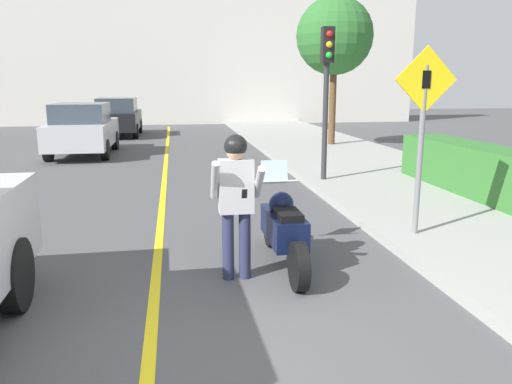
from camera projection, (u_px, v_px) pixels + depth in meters
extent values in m
plane|color=#4C4C4F|center=(222.00, 369.00, 4.08)|extent=(80.00, 80.00, 0.00)
cube|color=#9E9E99|center=(475.00, 214.00, 8.68)|extent=(4.40, 44.00, 0.15)
cube|color=yellow|center=(162.00, 203.00, 9.77)|extent=(0.12, 36.00, 0.01)
cube|color=beige|center=(177.00, 56.00, 28.34)|extent=(28.00, 1.20, 7.61)
cylinder|color=black|center=(299.00, 266.00, 5.59)|extent=(0.14, 0.57, 0.57)
cylinder|color=black|center=(271.00, 227.00, 7.14)|extent=(0.14, 0.57, 0.57)
cube|color=#0C1433|center=(284.00, 227.00, 6.32)|extent=(0.40, 1.10, 0.36)
sphere|color=#0C1433|center=(281.00, 204.00, 6.41)|extent=(0.32, 0.32, 0.32)
cube|color=black|center=(288.00, 215.00, 6.03)|extent=(0.28, 0.48, 0.10)
cylinder|color=silver|center=(275.00, 181.00, 6.75)|extent=(0.62, 0.03, 0.03)
cube|color=silver|center=(274.00, 172.00, 6.79)|extent=(0.36, 0.12, 0.31)
cylinder|color=#282D4C|center=(228.00, 246.00, 5.90)|extent=(0.14, 0.14, 0.82)
cylinder|color=#282D4C|center=(245.00, 245.00, 5.93)|extent=(0.14, 0.14, 0.82)
cube|color=#B7B7BC|center=(236.00, 186.00, 5.76)|extent=(0.40, 0.22, 0.63)
cylinder|color=#B7B7BC|center=(215.00, 180.00, 5.60)|extent=(0.09, 0.38, 0.49)
cylinder|color=#B7B7BC|center=(259.00, 182.00, 5.67)|extent=(0.09, 0.44, 0.44)
sphere|color=tan|center=(236.00, 150.00, 5.67)|extent=(0.23, 0.23, 0.23)
sphere|color=black|center=(236.00, 146.00, 5.66)|extent=(0.27, 0.27, 0.27)
cube|color=black|center=(244.00, 194.00, 5.51)|extent=(0.06, 0.05, 0.11)
cylinder|color=black|center=(14.00, 275.00, 5.08)|extent=(0.23, 0.76, 0.76)
cylinder|color=slate|center=(420.00, 152.00, 7.06)|extent=(0.08, 0.08, 2.39)
cube|color=yellow|center=(426.00, 80.00, 6.82)|extent=(0.91, 0.02, 0.91)
cube|color=black|center=(427.00, 80.00, 6.81)|extent=(0.12, 0.01, 0.24)
cylinder|color=#2D2D30|center=(326.00, 105.00, 11.09)|extent=(0.12, 0.12, 3.34)
cube|color=black|center=(328.00, 45.00, 10.80)|extent=(0.26, 0.22, 0.76)
sphere|color=red|center=(330.00, 34.00, 10.63)|extent=(0.14, 0.14, 0.14)
sphere|color=gold|center=(329.00, 45.00, 10.68)|extent=(0.14, 0.14, 0.14)
sphere|color=green|center=(329.00, 55.00, 10.73)|extent=(0.14, 0.14, 0.14)
cube|color=#33702D|center=(473.00, 168.00, 10.03)|extent=(0.90, 4.51, 0.95)
cylinder|color=brown|center=(332.00, 104.00, 17.78)|extent=(0.24, 0.24, 2.83)
sphere|color=#2D6B2D|center=(335.00, 36.00, 17.28)|extent=(2.67, 2.67, 2.67)
cylinder|color=black|center=(66.00, 141.00, 17.43)|extent=(0.22, 0.64, 0.64)
cylinder|color=black|center=(115.00, 140.00, 17.70)|extent=(0.22, 0.64, 0.64)
cylinder|color=black|center=(48.00, 151.00, 14.92)|extent=(0.22, 0.64, 0.64)
cylinder|color=black|center=(105.00, 150.00, 15.18)|extent=(0.22, 0.64, 0.64)
cube|color=silver|center=(83.00, 134.00, 16.23)|extent=(1.80, 4.20, 0.76)
cube|color=#38424C|center=(81.00, 113.00, 15.92)|extent=(1.58, 2.18, 0.60)
cylinder|color=black|center=(104.00, 126.00, 23.42)|extent=(0.22, 0.64, 0.64)
cylinder|color=black|center=(140.00, 126.00, 23.68)|extent=(0.22, 0.64, 0.64)
cylinder|color=black|center=(95.00, 132.00, 20.91)|extent=(0.22, 0.64, 0.64)
cylinder|color=black|center=(136.00, 131.00, 21.17)|extent=(0.22, 0.64, 0.64)
cube|color=black|center=(118.00, 120.00, 22.21)|extent=(1.80, 4.20, 0.76)
cube|color=#38424C|center=(117.00, 105.00, 21.91)|extent=(1.58, 2.18, 0.60)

